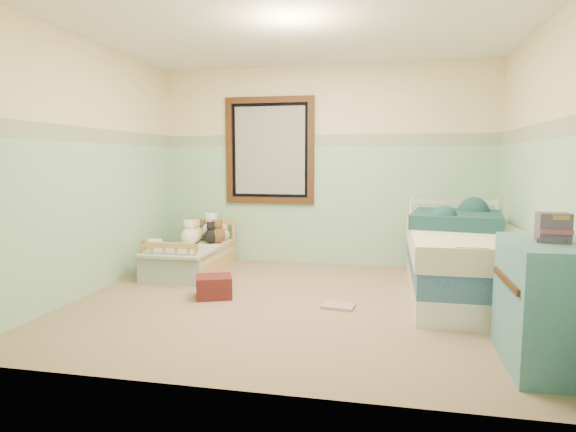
% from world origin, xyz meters
% --- Properties ---
extents(floor, '(4.20, 3.60, 0.02)m').
position_xyz_m(floor, '(0.00, 0.00, -0.01)').
color(floor, brown).
rests_on(floor, ground).
extents(ceiling, '(4.20, 3.60, 0.02)m').
position_xyz_m(ceiling, '(0.00, 0.00, 2.51)').
color(ceiling, white).
rests_on(ceiling, wall_back).
extents(wall_back, '(4.20, 0.04, 2.50)m').
position_xyz_m(wall_back, '(0.00, 1.80, 1.25)').
color(wall_back, beige).
rests_on(wall_back, floor).
extents(wall_front, '(4.20, 0.04, 2.50)m').
position_xyz_m(wall_front, '(0.00, -1.80, 1.25)').
color(wall_front, beige).
rests_on(wall_front, floor).
extents(wall_left, '(0.04, 3.60, 2.50)m').
position_xyz_m(wall_left, '(-2.10, 0.00, 1.25)').
color(wall_left, beige).
rests_on(wall_left, floor).
extents(wall_right, '(0.04, 3.60, 2.50)m').
position_xyz_m(wall_right, '(2.10, 0.00, 1.25)').
color(wall_right, beige).
rests_on(wall_right, floor).
extents(wainscot_mint, '(4.20, 0.01, 1.50)m').
position_xyz_m(wainscot_mint, '(0.00, 1.79, 0.75)').
color(wainscot_mint, '#8CCD9C').
rests_on(wainscot_mint, floor).
extents(border_strip, '(4.20, 0.01, 0.15)m').
position_xyz_m(border_strip, '(0.00, 1.79, 1.57)').
color(border_strip, '#466447').
rests_on(border_strip, wall_back).
extents(window_frame, '(1.16, 0.06, 1.36)m').
position_xyz_m(window_frame, '(-0.70, 1.76, 1.45)').
color(window_frame, '#31190A').
rests_on(window_frame, wall_back).
extents(window_blinds, '(0.92, 0.01, 1.12)m').
position_xyz_m(window_blinds, '(-0.70, 1.77, 1.45)').
color(window_blinds, '#B3B4AC').
rests_on(window_blinds, window_frame).
extents(toddler_bed_frame, '(0.66, 1.33, 0.17)m').
position_xyz_m(toddler_bed_frame, '(-1.48, 1.05, 0.09)').
color(toddler_bed_frame, '#AE854F').
rests_on(toddler_bed_frame, floor).
extents(toddler_mattress, '(0.61, 1.27, 0.12)m').
position_xyz_m(toddler_mattress, '(-1.48, 1.05, 0.23)').
color(toddler_mattress, silver).
rests_on(toddler_mattress, toddler_bed_frame).
extents(patchwork_quilt, '(0.72, 0.66, 0.03)m').
position_xyz_m(patchwork_quilt, '(-1.48, 0.64, 0.31)').
color(patchwork_quilt, '#6292B1').
rests_on(patchwork_quilt, toddler_mattress).
extents(plush_bed_brown, '(0.18, 0.18, 0.18)m').
position_xyz_m(plush_bed_brown, '(-1.63, 1.55, 0.38)').
color(plush_bed_brown, brown).
rests_on(plush_bed_brown, toddler_mattress).
extents(plush_bed_white, '(0.24, 0.24, 0.24)m').
position_xyz_m(plush_bed_white, '(-1.43, 1.55, 0.41)').
color(plush_bed_white, white).
rests_on(plush_bed_white, toddler_mattress).
extents(plush_bed_tan, '(0.20, 0.20, 0.20)m').
position_xyz_m(plush_bed_tan, '(-1.58, 1.33, 0.39)').
color(plush_bed_tan, beige).
rests_on(plush_bed_tan, toddler_mattress).
extents(plush_bed_dark, '(0.18, 0.18, 0.18)m').
position_xyz_m(plush_bed_dark, '(-1.35, 1.33, 0.38)').
color(plush_bed_dark, black).
rests_on(plush_bed_dark, toddler_mattress).
extents(plush_floor_cream, '(0.28, 0.28, 0.28)m').
position_xyz_m(plush_floor_cream, '(-1.86, 0.82, 0.14)').
color(plush_floor_cream, white).
rests_on(plush_floor_cream, floor).
extents(plush_floor_tan, '(0.22, 0.22, 0.22)m').
position_xyz_m(plush_floor_tan, '(-1.57, 0.90, 0.11)').
color(plush_floor_tan, beige).
rests_on(plush_floor_tan, floor).
extents(twin_bed_frame, '(1.01, 2.01, 0.22)m').
position_xyz_m(twin_bed_frame, '(1.55, 0.50, 0.11)').
color(twin_bed_frame, white).
rests_on(twin_bed_frame, floor).
extents(twin_boxspring, '(1.01, 2.01, 0.22)m').
position_xyz_m(twin_boxspring, '(1.55, 0.50, 0.33)').
color(twin_boxspring, navy).
rests_on(twin_boxspring, twin_bed_frame).
extents(twin_mattress, '(1.05, 2.05, 0.22)m').
position_xyz_m(twin_mattress, '(1.55, 0.50, 0.55)').
color(twin_mattress, beige).
rests_on(twin_mattress, twin_boxspring).
extents(teal_blanket, '(0.99, 1.03, 0.14)m').
position_xyz_m(teal_blanket, '(1.50, 0.80, 0.73)').
color(teal_blanket, '#193E42').
rests_on(teal_blanket, twin_mattress).
extents(dresser, '(0.51, 0.82, 0.82)m').
position_xyz_m(dresser, '(1.83, -1.07, 0.41)').
color(dresser, teal).
rests_on(dresser, floor).
extents(book_stack, '(0.19, 0.15, 0.19)m').
position_xyz_m(book_stack, '(1.83, -1.06, 0.91)').
color(book_stack, brown).
rests_on(book_stack, dresser).
extents(red_pillow, '(0.42, 0.40, 0.21)m').
position_xyz_m(red_pillow, '(-0.83, 0.01, 0.11)').
color(red_pillow, maroon).
rests_on(red_pillow, floor).
extents(floor_book, '(0.31, 0.25, 0.03)m').
position_xyz_m(floor_book, '(0.39, -0.07, 0.01)').
color(floor_book, orange).
rests_on(floor_book, floor).
extents(extra_plush_0, '(0.21, 0.21, 0.21)m').
position_xyz_m(extra_plush_0, '(-1.44, 1.58, 0.40)').
color(extra_plush_0, black).
rests_on(extra_plush_0, toddler_mattress).
extents(extra_plush_1, '(0.20, 0.20, 0.20)m').
position_xyz_m(extra_plush_1, '(-1.28, 1.37, 0.39)').
color(extra_plush_1, brown).
rests_on(extra_plush_1, toddler_mattress).
extents(extra_plush_2, '(0.15, 0.15, 0.15)m').
position_xyz_m(extra_plush_2, '(-1.27, 1.57, 0.37)').
color(extra_plush_2, beige).
rests_on(extra_plush_2, toddler_mattress).
extents(extra_plush_3, '(0.19, 0.19, 0.19)m').
position_xyz_m(extra_plush_3, '(-1.61, 1.46, 0.39)').
color(extra_plush_3, beige).
rests_on(extra_plush_3, toddler_mattress).
extents(extra_plush_4, '(0.21, 0.21, 0.21)m').
position_xyz_m(extra_plush_4, '(-1.58, 1.19, 0.40)').
color(extra_plush_4, white).
rests_on(extra_plush_4, toddler_mattress).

